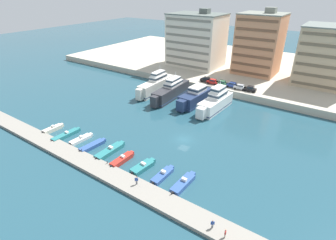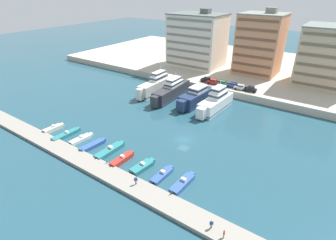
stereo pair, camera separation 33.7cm
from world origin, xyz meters
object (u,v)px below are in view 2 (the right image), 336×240
motorboat_blue_right (162,175)px  motorboat_blue_far_right (183,183)px  car_green_mid_left (222,83)px  car_black_center_right (251,89)px  motorboat_cream_far_left (53,129)px  motorboat_red_center_right (122,159)px  yacht_navy_mid_left (195,97)px  pedestrian_mid_deck (211,224)px  car_silver_center (241,87)px  car_black_far_left (207,80)px  pedestrian_far_side (224,233)px  motorboat_teal_mid_right (142,167)px  car_blue_center_left (233,85)px  car_red_left (213,81)px  motorboat_teal_center (110,151)px  motorboat_blue_center_left (92,145)px  pedestrian_near_edge (136,180)px  yacht_white_center_left (216,102)px  yacht_ivory_far_left (157,85)px  motorboat_white_mid_left (81,139)px  motorboat_teal_left (66,135)px  yacht_charcoal_left (171,91)px

motorboat_blue_right → motorboat_blue_far_right: (4.69, 0.17, 0.08)m
car_green_mid_left → car_black_center_right: (10.21, -0.07, 0.00)m
motorboat_cream_far_left → motorboat_red_center_right: bearing=0.5°
yacht_navy_mid_left → pedestrian_mid_deck: size_ratio=10.60×
car_silver_center → motorboat_blue_right: bearing=-86.4°
car_black_far_left → pedestrian_far_side: size_ratio=2.38×
car_silver_center → motorboat_teal_mid_right: bearing=-92.0°
motorboat_blue_right → car_black_far_left: (-16.20, 50.27, 2.89)m
car_blue_center_left → car_black_center_right: (6.40, -0.31, 0.00)m
pedestrian_far_side → car_red_left: bearing=117.5°
motorboat_red_center_right → motorboat_teal_center: bearing=168.4°
motorboat_blue_center_left → car_blue_center_left: (13.75, 50.95, 2.89)m
car_silver_center → pedestrian_mid_deck: car_silver_center is taller
car_black_center_right → pedestrian_far_side: bearing=-74.5°
motorboat_red_center_right → motorboat_blue_right: size_ratio=1.01×
motorboat_blue_right → pedestrian_mid_deck: bearing=-24.3°
yacht_navy_mid_left → pedestrian_far_side: 50.63m
motorboat_blue_right → car_blue_center_left: (-6.11, 50.35, 2.89)m
pedestrian_near_edge → yacht_navy_mid_left: bearing=104.0°
car_red_left → car_green_mid_left: bearing=7.4°
motorboat_blue_far_right → yacht_white_center_left: bearing=105.9°
yacht_ivory_far_left → pedestrian_far_side: (44.94, -43.38, -1.03)m
yacht_navy_mid_left → pedestrian_far_side: (28.43, -41.88, -0.63)m
car_black_far_left → car_silver_center: (13.04, -0.40, 0.00)m
motorboat_teal_center → car_red_left: bearing=88.2°
yacht_navy_mid_left → yacht_white_center_left: 7.14m
car_black_far_left → car_red_left: (2.91, -0.60, 0.00)m
motorboat_white_mid_left → car_silver_center: (21.33, 50.03, 2.92)m
pedestrian_near_edge → motorboat_teal_center: bearing=156.9°
motorboat_teal_left → pedestrian_near_edge: pedestrian_near_edge is taller
yacht_ivory_far_left → motorboat_blue_far_right: bearing=-47.4°
motorboat_cream_far_left → motorboat_blue_center_left: size_ratio=0.82×
motorboat_white_mid_left → motorboat_teal_mid_right: (19.60, -0.07, 0.11)m
yacht_white_center_left → pedestrian_near_edge: 40.19m
yacht_charcoal_left → motorboat_white_mid_left: size_ratio=3.16×
pedestrian_far_side → motorboat_blue_far_right: bearing=148.7°
motorboat_cream_far_left → motorboat_blue_right: (34.57, 1.04, -0.08)m
yacht_white_center_left → car_blue_center_left: bearing=93.3°
motorboat_white_mid_left → motorboat_teal_mid_right: size_ratio=1.02×
yacht_ivory_far_left → motorboat_teal_center: size_ratio=2.35×
motorboat_teal_mid_right → car_blue_center_left: car_blue_center_left is taller
motorboat_cream_far_left → pedestrian_mid_deck: 48.65m
motorboat_blue_far_right → car_black_center_right: 50.14m
yacht_white_center_left → motorboat_teal_left: bearing=-123.7°
yacht_navy_mid_left → car_silver_center: size_ratio=3.93×
yacht_ivory_far_left → motorboat_teal_center: 39.14m
yacht_white_center_left → car_black_center_right: 16.13m
car_red_left → motorboat_blue_far_right: bearing=-70.0°
yacht_charcoal_left → motorboat_teal_left: yacht_charcoal_left is taller
car_green_mid_left → car_silver_center: bearing=-2.0°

